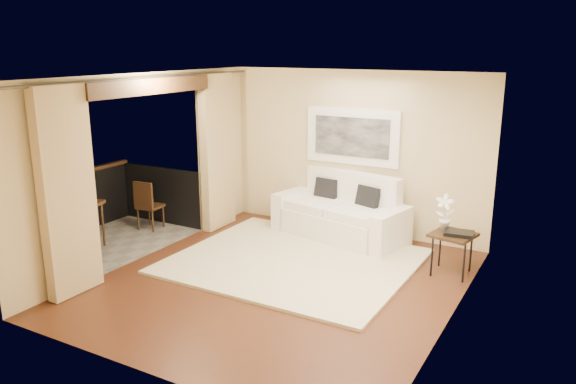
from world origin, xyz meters
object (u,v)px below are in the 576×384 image
Objects in this scene: balcony_chair_near at (57,221)px; side_table at (453,238)px; orchid at (445,212)px; bistro_table at (78,209)px; balcony_chair_far at (147,202)px; sofa at (342,215)px; ice_bucket at (73,194)px.

side_table is at bearing 41.57° from balcony_chair_near.
bistro_table is (-5.14, -1.90, -0.20)m from orchid.
bistro_table is at bearing -159.70° from orchid.
side_table is 5.03m from balcony_chair_far.
side_table is 0.86× the size of bistro_table.
bistro_table is (-3.36, -2.47, 0.27)m from sofa.
side_table is at bearing -7.63° from sofa.
balcony_chair_near is (-5.13, -2.30, 0.09)m from side_table.
orchid is at bearing -176.87° from balcony_chair_far.
orchid is 0.48× the size of balcony_chair_near.
side_table is 5.75m from ice_bucket.
balcony_chair_far is at bearing 65.02° from ice_bucket.
balcony_chair_far is at bearing -173.10° from side_table.
bistro_table reaches higher than side_table.
ice_bucket is at bearing -163.01° from side_table.
balcony_chair_far is 1.70m from balcony_chair_near.
balcony_chair_near is at bearing -153.99° from orchid.
sofa is 2.70× the size of balcony_chair_far.
balcony_chair_far is at bearing 102.87° from balcony_chair_near.
bistro_table is at bearing -131.62° from sofa.
ice_bucket reaches higher than side_table.
ice_bucket is (-5.50, -1.68, 0.29)m from side_table.
orchid reaches higher than ice_bucket.
balcony_chair_near is (-0.14, -1.69, 0.12)m from balcony_chair_far.
balcony_chair_near is 5.26× the size of ice_bucket.
orchid is at bearing -5.66° from sofa.
side_table is 1.27× the size of orchid.
balcony_chair_near is at bearing -155.89° from side_table.
sofa is 2.22× the size of balcony_chair_near.
bistro_table is 0.86× the size of balcony_chair_far.
side_table is at bearing -37.60° from orchid.
sofa is 4.29m from ice_bucket.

